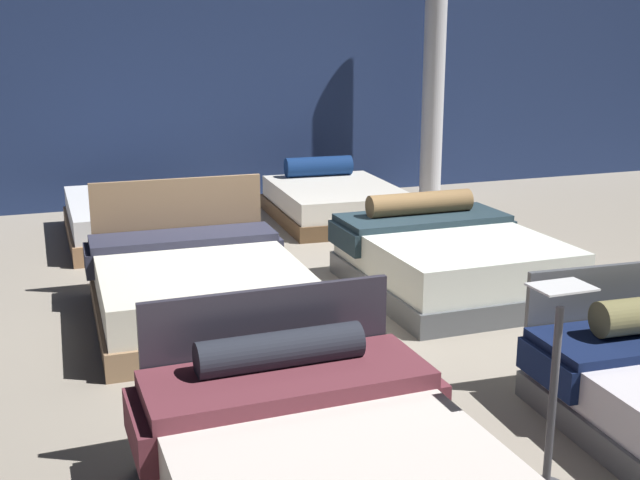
% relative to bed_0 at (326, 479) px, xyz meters
% --- Properties ---
extents(ground_plane, '(18.00, 18.00, 0.02)m').
position_rel_bed_0_xyz_m(ground_plane, '(1.15, 3.05, -0.28)').
color(ground_plane, gray).
extents(showroom_back_wall, '(18.00, 0.06, 3.50)m').
position_rel_bed_0_xyz_m(showroom_back_wall, '(1.15, 7.54, 1.48)').
color(showroom_back_wall, navy).
rests_on(showroom_back_wall, ground_plane).
extents(bed_0, '(1.59, 1.96, 0.91)m').
position_rel_bed_0_xyz_m(bed_0, '(0.00, 0.00, 0.00)').
color(bed_0, '#2F2C37').
rests_on(bed_0, ground_plane).
extents(bed_2, '(1.68, 2.00, 0.99)m').
position_rel_bed_0_xyz_m(bed_2, '(0.01, 2.98, -0.01)').
color(bed_2, '#937252').
rests_on(bed_2, ground_plane).
extents(bed_3, '(1.65, 1.92, 0.78)m').
position_rel_bed_0_xyz_m(bed_3, '(2.26, 2.94, 0.01)').
color(bed_3, '#575B5F').
rests_on(bed_3, ground_plane).
extents(bed_4, '(1.64, 2.07, 0.46)m').
position_rel_bed_0_xyz_m(bed_4, '(-0.04, 5.80, -0.04)').
color(bed_4, '#936C4A').
rests_on(bed_4, ground_plane).
extents(bed_5, '(1.57, 2.06, 0.68)m').
position_rel_bed_0_xyz_m(bed_5, '(2.30, 5.90, -0.04)').
color(bed_5, brown).
rests_on(bed_5, ground_plane).
extents(price_sign, '(0.28, 0.24, 1.08)m').
position_rel_bed_0_xyz_m(price_sign, '(1.15, -0.07, 0.15)').
color(price_sign, '#3F3F44').
rests_on(price_sign, ground_plane).
extents(support_pillar, '(0.30, 0.30, 3.50)m').
position_rel_bed_0_xyz_m(support_pillar, '(4.11, 6.84, 1.48)').
color(support_pillar, silver).
rests_on(support_pillar, ground_plane).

